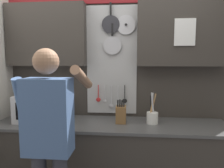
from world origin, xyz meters
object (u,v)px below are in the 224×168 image
at_px(knife_block, 121,114).
at_px(utensil_crock, 152,116).
at_px(microwave, 41,108).
at_px(person, 49,132).

distance_m(knife_block, utensil_crock, 0.34).
distance_m(microwave, knife_block, 0.92).
bearing_deg(knife_block, person, -128.88).
distance_m(utensil_crock, person, 1.13).
height_order(microwave, person, person).
bearing_deg(person, utensil_crock, 37.57).
height_order(microwave, utensil_crock, utensil_crock).
bearing_deg(microwave, utensil_crock, 0.18).
relative_size(microwave, utensil_crock, 1.44).
height_order(knife_block, person, person).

